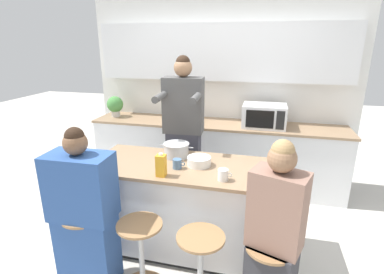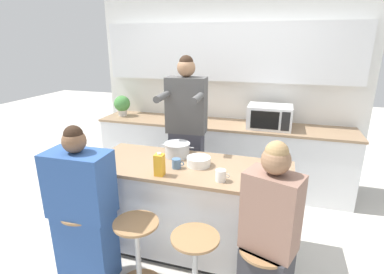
{
  "view_description": "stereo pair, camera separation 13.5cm",
  "coord_description": "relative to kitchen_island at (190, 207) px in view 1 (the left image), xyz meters",
  "views": [
    {
      "loc": [
        0.63,
        -2.45,
        1.97
      ],
      "look_at": [
        0.0,
        0.08,
        1.13
      ],
      "focal_mm": 28.0,
      "sensor_mm": 36.0,
      "label": 1
    },
    {
      "loc": [
        0.76,
        -2.41,
        1.97
      ],
      "look_at": [
        0.0,
        0.08,
        1.13
      ],
      "focal_mm": 28.0,
      "sensor_mm": 36.0,
      "label": 2
    }
  ],
  "objects": [
    {
      "name": "juice_carton",
      "position": [
        -0.18,
        -0.27,
        0.53
      ],
      "size": [
        0.08,
        0.08,
        0.2
      ],
      "color": "gold",
      "rests_on": "kitchen_island"
    },
    {
      "name": "bar_stool_center_left",
      "position": [
        -0.25,
        -0.62,
        -0.11
      ],
      "size": [
        0.38,
        0.38,
        0.63
      ],
      "color": "#997047",
      "rests_on": "ground_plane"
    },
    {
      "name": "person_seated_near",
      "position": [
        0.76,
        -0.63,
        0.2
      ],
      "size": [
        0.41,
        0.36,
        1.39
      ],
      "rotation": [
        0.0,
        0.0,
        -0.35
      ],
      "color": "#333338",
      "rests_on": "ground_plane"
    },
    {
      "name": "microwave",
      "position": [
        0.62,
        1.42,
        0.6
      ],
      "size": [
        0.54,
        0.4,
        0.29
      ],
      "color": "white",
      "rests_on": "back_counter"
    },
    {
      "name": "bar_stool_leftmost",
      "position": [
        -0.74,
        -0.61,
        -0.11
      ],
      "size": [
        0.38,
        0.38,
        0.63
      ],
      "color": "#997047",
      "rests_on": "ground_plane"
    },
    {
      "name": "ground_plane",
      "position": [
        0.0,
        0.0,
        -0.45
      ],
      "size": [
        16.0,
        16.0,
        0.0
      ],
      "primitive_type": "plane",
      "color": "beige"
    },
    {
      "name": "fruit_bowl",
      "position": [
        0.08,
        0.02,
        0.48
      ],
      "size": [
        0.22,
        0.22,
        0.08
      ],
      "color": "white",
      "rests_on": "kitchen_island"
    },
    {
      "name": "wall_back",
      "position": [
        0.0,
        1.74,
        1.1
      ],
      "size": [
        3.7,
        0.22,
        2.7
      ],
      "color": "silver",
      "rests_on": "ground_plane"
    },
    {
      "name": "back_counter",
      "position": [
        0.0,
        1.45,
        0.01
      ],
      "size": [
        3.43,
        0.61,
        0.9
      ],
      "color": "silver",
      "rests_on": "ground_plane"
    },
    {
      "name": "bar_stool_center_right",
      "position": [
        0.25,
        -0.65,
        -0.11
      ],
      "size": [
        0.38,
        0.38,
        0.63
      ],
      "color": "#997047",
      "rests_on": "ground_plane"
    },
    {
      "name": "person_cooking",
      "position": [
        -0.25,
        0.67,
        0.46
      ],
      "size": [
        0.47,
        0.58,
        1.83
      ],
      "rotation": [
        0.0,
        0.0,
        0.06
      ],
      "color": "#383842",
      "rests_on": "ground_plane"
    },
    {
      "name": "person_wrapped_blanket",
      "position": [
        -0.72,
        -0.63,
        0.19
      ],
      "size": [
        0.51,
        0.3,
        1.37
      ],
      "rotation": [
        0.0,
        0.0,
        0.03
      ],
      "color": "#2D5193",
      "rests_on": "ground_plane"
    },
    {
      "name": "coffee_cup_far",
      "position": [
        -0.09,
        -0.09,
        0.48
      ],
      "size": [
        0.11,
        0.08,
        0.09
      ],
      "color": "#4C7099",
      "rests_on": "kitchen_island"
    },
    {
      "name": "kitchen_island",
      "position": [
        0.0,
        0.0,
        0.0
      ],
      "size": [
        1.85,
        0.75,
        0.88
      ],
      "color": "black",
      "rests_on": "ground_plane"
    },
    {
      "name": "potted_plant",
      "position": [
        -1.5,
        1.45,
        0.63
      ],
      "size": [
        0.23,
        0.23,
        0.3
      ],
      "color": "beige",
      "rests_on": "back_counter"
    },
    {
      "name": "cooking_pot",
      "position": [
        -0.18,
        0.18,
        0.5
      ],
      "size": [
        0.34,
        0.25,
        0.14
      ],
      "color": "#B7BABC",
      "rests_on": "kitchen_island"
    },
    {
      "name": "coffee_cup_near",
      "position": [
        0.34,
        -0.23,
        0.48
      ],
      "size": [
        0.12,
        0.09,
        0.1
      ],
      "color": "white",
      "rests_on": "kitchen_island"
    }
  ]
}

